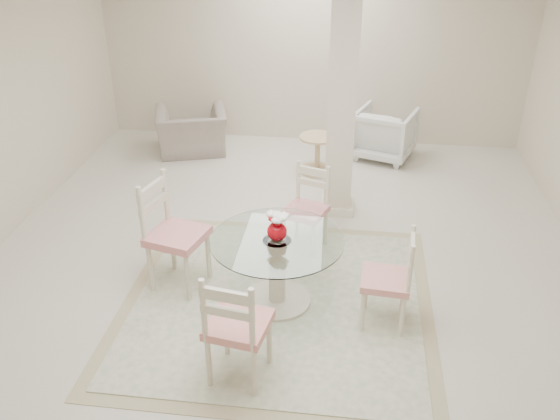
# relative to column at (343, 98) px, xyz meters

# --- Properties ---
(ground) EXTENTS (7.00, 7.00, 0.00)m
(ground) POSITION_rel_column_xyz_m (-0.50, -1.30, -1.35)
(ground) COLOR beige
(ground) RESTS_ON ground
(room_shell) EXTENTS (6.02, 7.02, 2.71)m
(room_shell) POSITION_rel_column_xyz_m (-0.50, -1.30, 0.51)
(room_shell) COLOR beige
(room_shell) RESTS_ON ground
(column) EXTENTS (0.30, 0.30, 2.70)m
(column) POSITION_rel_column_xyz_m (0.00, 0.00, 0.00)
(column) COLOR beige
(column) RESTS_ON ground
(area_rug) EXTENTS (2.78, 2.78, 0.02)m
(area_rug) POSITION_rel_column_xyz_m (-0.46, -1.85, -1.34)
(area_rug) COLOR tan
(area_rug) RESTS_ON ground
(dining_table) EXTENTS (1.16, 1.16, 0.67)m
(dining_table) POSITION_rel_column_xyz_m (-0.46, -1.85, -1.01)
(dining_table) COLOR beige
(dining_table) RESTS_ON ground
(red_vase) EXTENTS (0.20, 0.19, 0.26)m
(red_vase) POSITION_rel_column_xyz_m (-0.46, -1.85, -0.55)
(red_vase) COLOR #AC050F
(red_vase) RESTS_ON dining_table
(dining_chair_east) EXTENTS (0.43, 0.43, 0.99)m
(dining_chair_east) POSITION_rel_column_xyz_m (0.54, -2.02, -0.83)
(dining_chair_east) COLOR beige
(dining_chair_east) RESTS_ON ground
(dining_chair_north) EXTENTS (0.50, 0.50, 0.99)m
(dining_chair_north) POSITION_rel_column_xyz_m (-0.28, -0.85, -0.83)
(dining_chair_north) COLOR beige
(dining_chair_north) RESTS_ON ground
(dining_chair_west) EXTENTS (0.58, 0.58, 1.19)m
(dining_chair_west) POSITION_rel_column_xyz_m (-1.47, -1.67, -0.72)
(dining_chair_west) COLOR beige
(dining_chair_west) RESTS_ON ground
(dining_chair_south) EXTENTS (0.50, 0.50, 1.09)m
(dining_chair_south) POSITION_rel_column_xyz_m (-0.63, -2.85, -0.78)
(dining_chair_south) COLOR beige
(dining_chair_south) RESTS_ON ground
(recliner_taupe) EXTENTS (1.15, 1.07, 0.62)m
(recliner_taupe) POSITION_rel_column_xyz_m (-2.12, 1.48, -1.04)
(recliner_taupe) COLOR gray
(recliner_taupe) RESTS_ON ground
(armchair_white) EXTENTS (0.95, 0.96, 0.70)m
(armchair_white) POSITION_rel_column_xyz_m (0.57, 1.65, -1.00)
(armchair_white) COLOR white
(armchair_white) RESTS_ON ground
(side_table) EXTENTS (0.48, 0.48, 0.50)m
(side_table) POSITION_rel_column_xyz_m (-0.31, 1.04, -1.12)
(side_table) COLOR tan
(side_table) RESTS_ON ground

